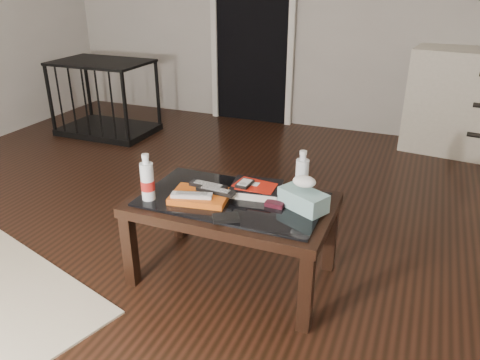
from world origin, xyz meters
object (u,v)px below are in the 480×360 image
at_px(water_bottle_left, 147,177).
at_px(textbook, 257,189).
at_px(coffee_table, 233,210).
at_px(pet_crate, 107,110).
at_px(water_bottle_right, 302,173).
at_px(tissue_box, 303,200).

bearing_deg(water_bottle_left, textbook, 28.97).
bearing_deg(textbook, coffee_table, -139.55).
bearing_deg(pet_crate, textbook, -37.12).
height_order(pet_crate, water_bottle_left, pet_crate).
relative_size(coffee_table, pet_crate, 1.11).
bearing_deg(coffee_table, water_bottle_right, 28.70).
bearing_deg(coffee_table, water_bottle_left, -157.19).
relative_size(textbook, water_bottle_left, 1.05).
height_order(pet_crate, textbook, pet_crate).
bearing_deg(water_bottle_right, water_bottle_left, -154.51).
xyz_separation_m(textbook, water_bottle_right, (0.22, 0.07, 0.10)).
height_order(coffee_table, water_bottle_left, water_bottle_left).
bearing_deg(tissue_box, pet_crate, 172.14).
relative_size(pet_crate, tissue_box, 3.91).
distance_m(coffee_table, water_bottle_left, 0.46).
xyz_separation_m(water_bottle_left, tissue_box, (0.74, 0.19, -0.07)).
distance_m(pet_crate, textbook, 2.77).
relative_size(pet_crate, water_bottle_right, 3.78).
bearing_deg(coffee_table, tissue_box, 4.76).
bearing_deg(textbook, tissue_box, -23.15).
bearing_deg(pet_crate, water_bottle_right, -33.50).
bearing_deg(water_bottle_left, pet_crate, 131.79).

